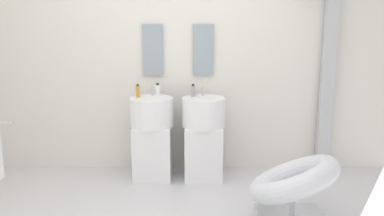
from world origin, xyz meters
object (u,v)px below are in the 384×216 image
at_px(pedestal_sink_right, 204,136).
at_px(soap_bottle_white, 158,90).
at_px(pedestal_sink_left, 152,136).
at_px(soap_bottle_grey, 193,91).
at_px(soap_bottle_amber, 138,91).
at_px(shower_column, 327,77).
at_px(lounge_chair, 294,185).

bearing_deg(pedestal_sink_right, soap_bottle_white, 163.80).
relative_size(pedestal_sink_left, soap_bottle_grey, 7.34).
relative_size(soap_bottle_grey, soap_bottle_amber, 0.96).
xyz_separation_m(shower_column, soap_bottle_white, (-1.84, -0.08, -0.13)).
bearing_deg(soap_bottle_white, soap_bottle_amber, -151.82).
xyz_separation_m(pedestal_sink_left, soap_bottle_white, (0.06, 0.14, 0.48)).
height_order(pedestal_sink_right, soap_bottle_grey, soap_bottle_grey).
distance_m(soap_bottle_grey, soap_bottle_amber, 0.59).
height_order(soap_bottle_white, soap_bottle_amber, soap_bottle_amber).
height_order(pedestal_sink_left, soap_bottle_amber, soap_bottle_amber).
distance_m(pedestal_sink_right, soap_bottle_amber, 0.84).
xyz_separation_m(pedestal_sink_left, shower_column, (1.90, 0.23, 0.61)).
bearing_deg(soap_bottle_white, lounge_chair, -43.34).
distance_m(pedestal_sink_left, soap_bottle_grey, 0.65).
bearing_deg(soap_bottle_amber, shower_column, 5.31).
bearing_deg(pedestal_sink_left, pedestal_sink_right, 0.00).
height_order(pedestal_sink_left, shower_column, shower_column).
distance_m(pedestal_sink_left, soap_bottle_amber, 0.50).
relative_size(shower_column, soap_bottle_amber, 14.59).
height_order(pedestal_sink_left, pedestal_sink_right, same).
distance_m(pedestal_sink_left, soap_bottle_white, 0.50).
bearing_deg(pedestal_sink_left, shower_column, 6.75).
bearing_deg(shower_column, lounge_chair, -116.68).
bearing_deg(pedestal_sink_left, soap_bottle_amber, 166.37).
bearing_deg(pedestal_sink_left, lounge_chair, -38.28).
height_order(soap_bottle_white, soap_bottle_grey, soap_bottle_grey).
relative_size(soap_bottle_white, soap_bottle_amber, 0.94).
bearing_deg(pedestal_sink_right, shower_column, 9.46).
height_order(shower_column, soap_bottle_amber, shower_column).
bearing_deg(soap_bottle_amber, pedestal_sink_left, -13.63).
distance_m(shower_column, soap_bottle_white, 1.85).
xyz_separation_m(lounge_chair, soap_bottle_grey, (-0.84, 1.09, 0.60)).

